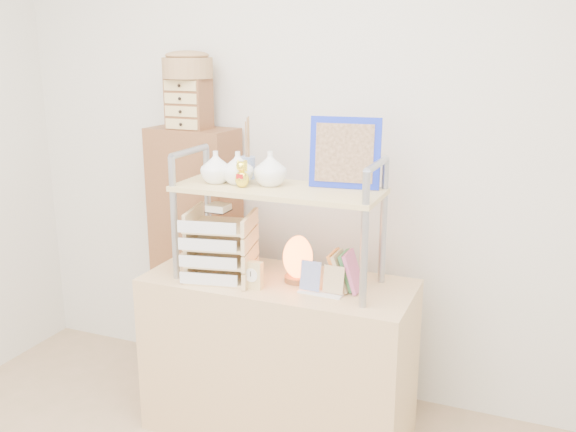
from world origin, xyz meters
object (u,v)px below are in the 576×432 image
object	(u,v)px
desk	(279,356)
salt_lamp	(298,258)
cabinet	(197,254)
letter_tray	(220,249)

from	to	relation	value
desk	salt_lamp	size ratio (longest dim) A/B	5.72
desk	cabinet	size ratio (longest dim) A/B	0.89
letter_tray	salt_lamp	distance (m)	0.35
desk	salt_lamp	distance (m)	0.49
desk	cabinet	bearing A→B (deg)	149.68
letter_tray	desk	bearing A→B (deg)	16.94
cabinet	letter_tray	xyz separation A→B (m)	(0.39, -0.45, 0.21)
letter_tray	cabinet	bearing A→B (deg)	130.89
letter_tray	salt_lamp	xyz separation A→B (m)	(0.33, 0.09, -0.03)
desk	salt_lamp	bearing A→B (deg)	9.44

